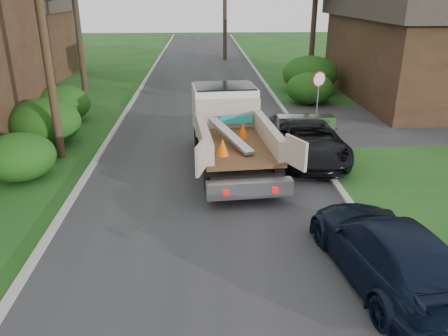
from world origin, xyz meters
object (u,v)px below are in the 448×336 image
object	(u,v)px
house_left_far	(11,34)
navy_suv	(388,251)
house_right	(435,42)
utility_pole	(41,12)
black_pickup	(307,139)
flatbed_truck	(229,123)
stop_sign	(319,86)

from	to	relation	value
house_left_far	navy_suv	world-z (taller)	house_left_far
house_left_far	house_right	bearing A→B (deg)	-16.80
utility_pole	house_right	xyz separation A→B (m)	(18.48, 9.02, -2.01)
house_left_far	black_pickup	distance (m)	24.65
flatbed_truck	navy_suv	size ratio (longest dim) A/B	1.39
flatbed_truck	stop_sign	bearing A→B (deg)	40.28
house_left_far	flatbed_truck	distance (m)	22.60
house_left_far	navy_suv	size ratio (longest dim) A/B	1.54
house_right	navy_suv	bearing A→B (deg)	-118.61
house_left_far	house_right	distance (m)	27.68
house_right	navy_suv	xyz separation A→B (m)	(-9.29, -17.04, -2.45)
house_right	black_pickup	world-z (taller)	house_right
stop_sign	house_left_far	distance (m)	22.81
house_left_far	stop_sign	bearing A→B (deg)	-34.81
house_left_far	navy_suv	xyz separation A→B (m)	(17.21, -25.04, -2.34)
utility_pole	black_pickup	size ratio (longest dim) A/B	1.89
stop_sign	house_left_far	size ratio (longest dim) A/B	0.33
flatbed_truck	house_right	bearing A→B (deg)	32.82
utility_pole	house_right	world-z (taller)	utility_pole
stop_sign	flatbed_truck	size ratio (longest dim) A/B	0.36
flatbed_truck	utility_pole	bearing A→B (deg)	171.41
utility_pole	house_right	bearing A→B (deg)	26.01
navy_suv	house_right	bearing A→B (deg)	-125.86
house_right	black_pickup	distance (m)	13.51
house_left_far	black_pickup	world-z (taller)	house_left_far
utility_pole	house_right	size ratio (longest dim) A/B	0.77
utility_pole	black_pickup	bearing A→B (deg)	-3.00
stop_sign	flatbed_truck	xyz separation A→B (m)	(-4.41, -4.43, -0.42)
stop_sign	house_right	distance (m)	9.37
house_right	black_pickup	xyz separation A→B (m)	(-9.30, -9.50, -2.42)
flatbed_truck	black_pickup	xyz separation A→B (m)	(2.91, -0.07, -0.62)
stop_sign	navy_suv	bearing A→B (deg)	-97.06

